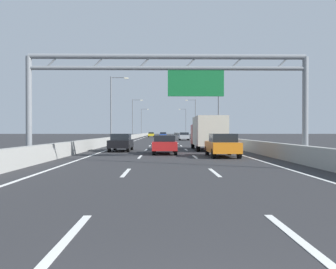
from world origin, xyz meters
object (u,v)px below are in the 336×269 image
object	(u,v)px
streetlamp_left_far	(134,116)
streetlamp_right_far	(195,116)
black_car	(121,142)
yellow_car	(151,134)
streetlamp_left_distant	(142,120)
sign_gantry	(171,79)
streetlamp_right_distant	(185,120)
streetlamp_left_mid	(113,105)
box_truck	(208,132)
silver_car	(184,136)
blue_car	(163,135)
orange_car	(222,145)
red_car	(165,144)
streetlamp_right_mid	(217,105)

from	to	relation	value
streetlamp_left_far	streetlamp_right_far	distance (m)	14.93
black_car	yellow_car	size ratio (longest dim) A/B	1.06
streetlamp_left_far	streetlamp_left_distant	world-z (taller)	same
sign_gantry	streetlamp_right_distant	world-z (taller)	streetlamp_right_distant
streetlamp_left_mid	streetlamp_right_distant	world-z (taller)	same
black_car	box_truck	size ratio (longest dim) A/B	0.62
sign_gantry	streetlamp_left_distant	xyz separation A→B (m)	(-7.68, 103.51, 0.53)
sign_gantry	silver_car	size ratio (longest dim) A/B	4.01
blue_car	box_truck	bearing A→B (deg)	-86.23
black_car	blue_car	distance (m)	61.08
orange_car	yellow_car	size ratio (longest dim) A/B	0.99
orange_car	blue_car	distance (m)	68.15
sign_gantry	streetlamp_left_distant	size ratio (longest dim) A/B	1.80
sign_gantry	blue_car	bearing A→B (deg)	90.37
red_car	box_truck	size ratio (longest dim) A/B	0.60
black_car	box_truck	distance (m)	7.69
blue_car	orange_car	bearing A→B (deg)	-86.78
sign_gantry	streetlamp_right_distant	size ratio (longest dim) A/B	1.80
streetlamp_right_far	streetlamp_right_distant	size ratio (longest dim) A/B	1.00
blue_car	red_car	xyz separation A→B (m)	(0.06, -64.74, -0.02)
streetlamp_right_mid	streetlamp_right_far	size ratio (longest dim) A/B	1.00
streetlamp_right_far	red_car	distance (m)	62.31
streetlamp_left_mid	streetlamp_right_distant	xyz separation A→B (m)	(14.93, 73.60, 0.00)
streetlamp_right_distant	yellow_car	distance (m)	24.22
streetlamp_left_mid	silver_car	distance (m)	19.13
streetlamp_left_distant	sign_gantry	bearing A→B (deg)	-85.76
streetlamp_right_mid	box_truck	distance (m)	20.56
streetlamp_right_far	red_car	bearing A→B (deg)	-97.06
streetlamp_left_far	red_car	world-z (taller)	streetlamp_left_far
sign_gantry	blue_car	distance (m)	69.91
streetlamp_left_distant	black_car	distance (m)	94.88
streetlamp_right_mid	streetlamp_right_far	bearing A→B (deg)	90.00
streetlamp_right_far	streetlamp_left_far	bearing A→B (deg)	180.00
streetlamp_left_mid	streetlamp_left_far	world-z (taller)	same
streetlamp_left_mid	red_car	bearing A→B (deg)	-73.66
streetlamp_left_far	black_car	size ratio (longest dim) A/B	2.03
streetlamp_right_far	red_car	world-z (taller)	streetlamp_right_far
sign_gantry	box_truck	bearing A→B (deg)	70.87
streetlamp_left_mid	streetlamp_left_far	size ratio (longest dim) A/B	1.00
streetlamp_right_far	orange_car	bearing A→B (deg)	-93.41
black_car	yellow_car	bearing A→B (deg)	89.85
sign_gantry	streetlamp_right_far	distance (m)	67.11
black_car	silver_car	size ratio (longest dim) A/B	1.10
blue_car	red_car	bearing A→B (deg)	-89.95
streetlamp_left_far	streetlamp_right_far	world-z (taller)	same
streetlamp_left_distant	black_car	bearing A→B (deg)	-87.81
streetlamp_right_mid	red_car	size ratio (longest dim) A/B	2.10
streetlamp_left_distant	streetlamp_right_distant	distance (m)	14.93
box_truck	streetlamp_right_distant	bearing A→B (deg)	87.70
sign_gantry	red_car	bearing A→B (deg)	94.43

